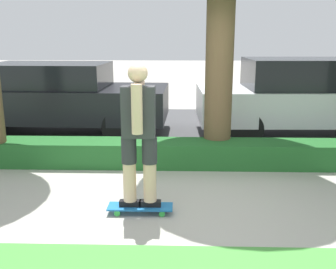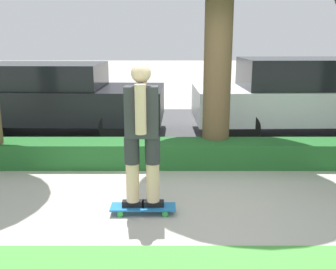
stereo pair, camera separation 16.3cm
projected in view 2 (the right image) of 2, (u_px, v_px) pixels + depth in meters
name	position (u px, v px, depth m)	size (l,w,h in m)	color
ground_plane	(184.00, 205.00, 4.97)	(60.00, 60.00, 0.00)	#ADA89E
street_asphalt	(177.00, 129.00, 9.04)	(14.17, 5.00, 0.01)	#474749
hedge_row	(180.00, 153.00, 6.47)	(14.17, 0.60, 0.41)	#236028
skateboard	(142.00, 208.00, 4.73)	(0.78, 0.24, 0.09)	#1E6BAD
skater_person	(141.00, 133.00, 4.51)	(0.50, 0.44, 1.71)	black
parked_car_front	(50.00, 97.00, 8.42)	(4.79, 1.98, 1.52)	black
parked_car_middle	(303.00, 96.00, 8.41)	(4.80, 1.91, 1.63)	silver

